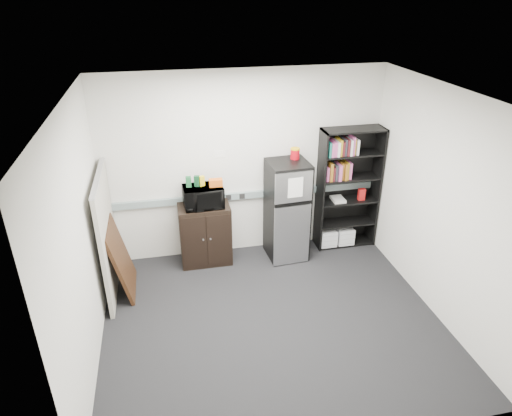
{
  "coord_description": "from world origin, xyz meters",
  "views": [
    {
      "loc": [
        -1.1,
        -4.21,
        3.69
      ],
      "look_at": [
        -0.01,
        0.9,
        1.09
      ],
      "focal_mm": 32.0,
      "sensor_mm": 36.0,
      "label": 1
    }
  ],
  "objects_px": {
    "cubicle_partition": "(107,235)",
    "bookshelf": "(347,186)",
    "cabinet": "(205,234)",
    "refrigerator": "(287,211)",
    "microwave": "(203,197)"
  },
  "relations": [
    {
      "from": "cabinet",
      "to": "microwave",
      "type": "relative_size",
      "value": 1.67
    },
    {
      "from": "microwave",
      "to": "refrigerator",
      "type": "bearing_deg",
      "value": -6.39
    },
    {
      "from": "bookshelf",
      "to": "cabinet",
      "type": "xyz_separation_m",
      "value": [
        -2.14,
        -0.07,
        -0.52
      ]
    },
    {
      "from": "bookshelf",
      "to": "cabinet",
      "type": "distance_m",
      "value": 2.2
    },
    {
      "from": "cubicle_partition",
      "to": "cabinet",
      "type": "xyz_separation_m",
      "value": [
        1.27,
        0.42,
        -0.36
      ]
    },
    {
      "from": "cabinet",
      "to": "microwave",
      "type": "bearing_deg",
      "value": -90.0
    },
    {
      "from": "cabinet",
      "to": "refrigerator",
      "type": "distance_m",
      "value": 1.22
    },
    {
      "from": "refrigerator",
      "to": "cubicle_partition",
      "type": "bearing_deg",
      "value": -175.79
    },
    {
      "from": "refrigerator",
      "to": "bookshelf",
      "type": "bearing_deg",
      "value": 5.03
    },
    {
      "from": "bookshelf",
      "to": "cubicle_partition",
      "type": "bearing_deg",
      "value": -171.87
    },
    {
      "from": "bookshelf",
      "to": "microwave",
      "type": "relative_size",
      "value": 3.45
    },
    {
      "from": "cubicle_partition",
      "to": "bookshelf",
      "type": "bearing_deg",
      "value": 8.13
    },
    {
      "from": "bookshelf",
      "to": "cubicle_partition",
      "type": "height_order",
      "value": "bookshelf"
    },
    {
      "from": "cubicle_partition",
      "to": "refrigerator",
      "type": "height_order",
      "value": "cubicle_partition"
    },
    {
      "from": "microwave",
      "to": "refrigerator",
      "type": "xyz_separation_m",
      "value": [
        1.19,
        -0.06,
        -0.31
      ]
    }
  ]
}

